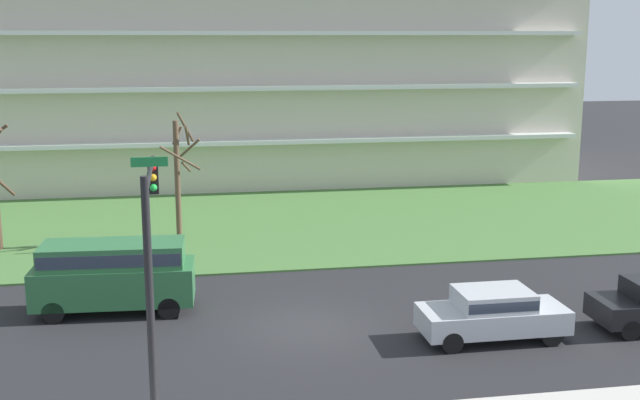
# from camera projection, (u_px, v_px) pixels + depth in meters

# --- Properties ---
(ground) EXTENTS (160.00, 160.00, 0.00)m
(ground) POSITION_uv_depth(u_px,v_px,m) (306.00, 327.00, 25.03)
(ground) COLOR #232326
(grass_lawn_strip) EXTENTS (80.00, 16.00, 0.08)m
(grass_lawn_strip) POSITION_uv_depth(u_px,v_px,m) (261.00, 224.00, 38.53)
(grass_lawn_strip) COLOR #477238
(grass_lawn_strip) RESTS_ON ground
(apartment_building) EXTENTS (41.48, 12.33, 18.31)m
(apartment_building) POSITION_uv_depth(u_px,v_px,m) (237.00, 33.00, 49.87)
(apartment_building) COLOR beige
(apartment_building) RESTS_ON ground
(tree_left) EXTENTS (1.76, 2.10, 5.89)m
(tree_left) POSITION_uv_depth(u_px,v_px,m) (179.00, 174.00, 34.30)
(tree_left) COLOR brown
(tree_left) RESTS_ON ground
(van_green_near_left) EXTENTS (5.31, 2.29, 2.36)m
(van_green_near_left) POSITION_uv_depth(u_px,v_px,m) (114.00, 271.00, 26.15)
(van_green_near_left) COLOR #2D6B3D
(van_green_near_left) RESTS_ON ground
(sedan_silver_center_right) EXTENTS (4.41, 1.81, 1.57)m
(sedan_silver_center_right) POSITION_uv_depth(u_px,v_px,m) (493.00, 312.00, 23.83)
(sedan_silver_center_right) COLOR #B7BABF
(sedan_silver_center_right) RESTS_ON ground
(traffic_signal_mast) EXTENTS (0.90, 5.39, 6.11)m
(traffic_signal_mast) POSITION_uv_depth(u_px,v_px,m) (151.00, 242.00, 18.84)
(traffic_signal_mast) COLOR black
(traffic_signal_mast) RESTS_ON ground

